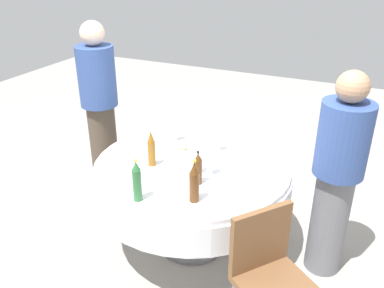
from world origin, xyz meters
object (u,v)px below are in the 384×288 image
(bottle_brown_front, at_px, (194,182))
(plate_near, at_px, (236,162))
(wine_glass_front, at_px, (211,160))
(plate_south, at_px, (182,148))
(bottle_amber_north, at_px, (151,149))
(plate_far, at_px, (128,154))
(bottle_green_mid, at_px, (137,182))
(person_north, at_px, (100,106))
(wine_glass_outer, at_px, (197,160))
(dining_table, at_px, (192,180))
(wine_glass_west, at_px, (177,129))
(wine_glass_east, at_px, (219,138))
(bottle_brown_left, at_px, (198,169))
(chair_west, at_px, (269,269))
(person_left, at_px, (337,175))

(bottle_brown_front, bearing_deg, plate_near, -97.65)
(wine_glass_front, distance_m, plate_south, 0.45)
(bottle_amber_north, bearing_deg, plate_far, -14.83)
(bottle_amber_north, height_order, bottle_green_mid, same)
(plate_near, height_order, person_north, person_north)
(wine_glass_outer, relative_size, plate_south, 0.60)
(plate_near, distance_m, plate_south, 0.47)
(dining_table, height_order, wine_glass_west, wine_glass_west)
(wine_glass_east, bearing_deg, bottle_brown_left, 95.84)
(bottle_amber_north, height_order, chair_west, bottle_amber_north)
(bottle_amber_north, height_order, person_left, person_left)
(wine_glass_front, height_order, plate_far, wine_glass_front)
(wine_glass_outer, relative_size, person_left, 0.09)
(bottle_green_mid, distance_m, wine_glass_front, 0.58)
(bottle_brown_left, relative_size, person_left, 0.16)
(wine_glass_front, xyz_separation_m, chair_west, (-0.58, 0.51, -0.34))
(bottle_green_mid, xyz_separation_m, bottle_brown_front, (-0.33, -0.14, 0.00))
(plate_far, bearing_deg, bottle_green_mid, 128.73)
(dining_table, xyz_separation_m, wine_glass_west, (0.28, -0.32, 0.24))
(wine_glass_front, bearing_deg, plate_south, -36.37)
(plate_south, bearing_deg, plate_far, 35.75)
(plate_near, bearing_deg, bottle_green_mid, 60.70)
(wine_glass_front, height_order, person_left, person_left)
(person_north, bearing_deg, wine_glass_outer, -92.83)
(plate_far, height_order, person_north, person_north)
(bottle_amber_north, relative_size, chair_west, 0.33)
(bottle_brown_front, height_order, wine_glass_front, bottle_brown_front)
(dining_table, relative_size, wine_glass_outer, 10.38)
(wine_glass_outer, xyz_separation_m, plate_far, (0.60, -0.03, -0.09))
(bottle_brown_front, relative_size, person_left, 0.19)
(wine_glass_west, bearing_deg, wine_glass_front, 138.76)
(plate_near, distance_m, plate_far, 0.84)
(bottle_green_mid, height_order, wine_glass_east, bottle_green_mid)
(bottle_brown_left, distance_m, person_north, 1.48)
(person_left, bearing_deg, wine_glass_front, -81.76)
(bottle_brown_front, distance_m, wine_glass_east, 0.74)
(bottle_brown_left, distance_m, wine_glass_outer, 0.15)
(chair_west, bearing_deg, wine_glass_east, -104.98)
(plate_far, bearing_deg, wine_glass_west, -119.85)
(wine_glass_west, height_order, plate_south, wine_glass_west)
(bottle_green_mid, distance_m, person_left, 1.35)
(bottle_amber_north, relative_size, bottle_brown_front, 0.99)
(bottle_brown_left, height_order, plate_near, bottle_brown_left)
(person_north, bearing_deg, wine_glass_front, -90.77)
(plate_far, bearing_deg, wine_glass_outer, 177.50)
(wine_glass_east, relative_size, wine_glass_west, 1.04)
(wine_glass_front, xyz_separation_m, plate_south, (0.36, -0.26, -0.11))
(plate_far, distance_m, person_north, 0.83)
(bottle_amber_north, bearing_deg, wine_glass_front, -172.97)
(wine_glass_east, height_order, chair_west, wine_glass_east)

